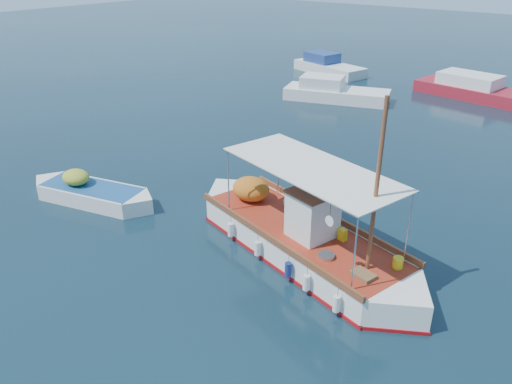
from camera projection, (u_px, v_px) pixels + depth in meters
The scene contains 6 objects.
ground at pixel (285, 243), 17.72m from camera, with size 160.00×160.00×0.00m, color black.
fishing_caique at pixel (299, 238), 16.94m from camera, with size 10.03×4.59×6.31m.
dinghy at pixel (91, 194), 20.55m from camera, with size 5.74×2.70×1.45m.
bg_boat_nw at pixel (334, 93), 34.39m from camera, with size 7.45×4.52×1.80m.
bg_boat_n at pixel (484, 93), 34.48m from camera, with size 10.31×4.32×1.80m.
bg_boat_far_w at pixel (328, 67), 42.00m from camera, with size 6.84×3.88×1.80m.
Camera 1 is at (8.55, -12.54, 9.36)m, focal length 35.00 mm.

